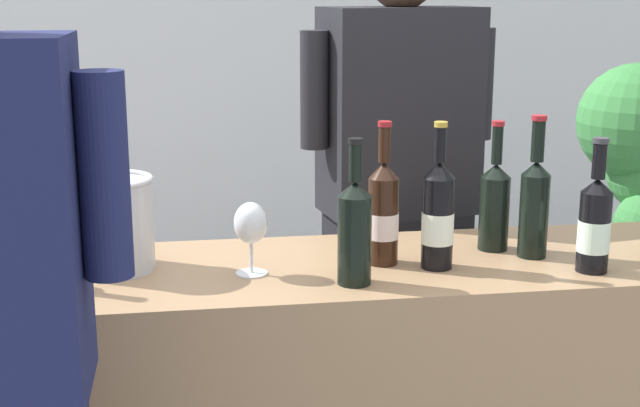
# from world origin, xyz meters

# --- Properties ---
(wall_back) EXTENTS (8.00, 0.10, 2.80)m
(wall_back) POSITION_xyz_m (0.00, 2.60, 1.40)
(wall_back) COLOR silver
(wall_back) RESTS_ON ground_plane
(wine_bottle_1) EXTENTS (0.07, 0.07, 0.32)m
(wine_bottle_1) POSITION_xyz_m (0.52, 0.06, 1.04)
(wine_bottle_1) COLOR black
(wine_bottle_1) RESTS_ON counter
(wine_bottle_3) EXTENTS (0.08, 0.08, 0.33)m
(wine_bottle_3) POSITION_xyz_m (0.13, -0.14, 1.05)
(wine_bottle_3) COLOR black
(wine_bottle_3) RESTS_ON counter
(wine_bottle_4) EXTENTS (0.07, 0.07, 0.35)m
(wine_bottle_4) POSITION_xyz_m (0.59, -0.01, 1.06)
(wine_bottle_4) COLOR black
(wine_bottle_4) RESTS_ON counter
(wine_bottle_5) EXTENTS (0.07, 0.07, 0.34)m
(wine_bottle_5) POSITION_xyz_m (0.22, -0.01, 1.05)
(wine_bottle_5) COLOR black
(wine_bottle_5) RESTS_ON counter
(wine_bottle_7) EXTENTS (0.07, 0.07, 0.31)m
(wine_bottle_7) POSITION_xyz_m (0.69, -0.14, 1.04)
(wine_bottle_7) COLOR black
(wine_bottle_7) RESTS_ON counter
(wine_bottle_8) EXTENTS (0.08, 0.08, 0.34)m
(wine_bottle_8) POSITION_xyz_m (0.34, -0.06, 1.05)
(wine_bottle_8) COLOR black
(wine_bottle_8) RESTS_ON counter
(wine_glass) EXTENTS (0.08, 0.08, 0.17)m
(wine_glass) POSITION_xyz_m (-0.09, -0.04, 1.04)
(wine_glass) COLOR silver
(wine_glass) RESTS_ON counter
(ice_bucket) EXTENTS (0.20, 0.20, 0.22)m
(ice_bucket) POSITION_xyz_m (-0.41, 0.04, 1.03)
(ice_bucket) COLOR silver
(ice_bucket) RESTS_ON counter
(person_server) EXTENTS (0.59, 0.31, 1.70)m
(person_server) POSITION_xyz_m (0.39, 0.52, 0.83)
(person_server) COLOR black
(person_server) RESTS_ON ground_plane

